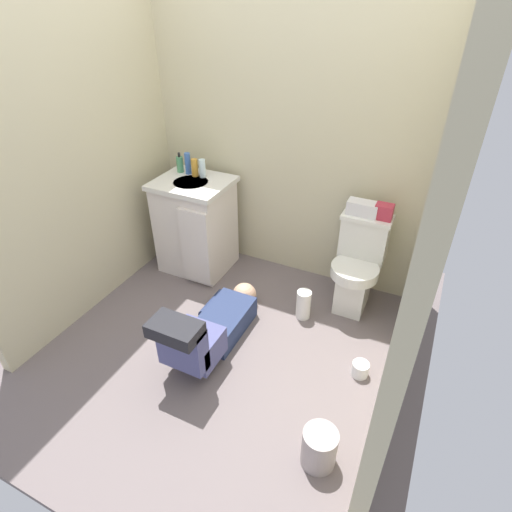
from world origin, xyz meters
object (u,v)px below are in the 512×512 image
(faucet, at_px, (201,169))
(tissue_box, at_px, (363,208))
(soap_dispenser, at_px, (180,164))
(bottle_amber, at_px, (195,168))
(toilet, at_px, (358,265))
(vanity_cabinet, at_px, (196,225))
(person_plumber, at_px, (210,328))
(paper_towel_roll, at_px, (303,304))
(trash_can, at_px, (319,448))
(toilet_paper_roll, at_px, (360,369))
(toiletry_bag, at_px, (384,212))
(bottle_blue, at_px, (188,163))
(bottle_clear, at_px, (202,168))

(faucet, relative_size, tissue_box, 0.45)
(soap_dispenser, bearing_deg, bottle_amber, -7.35)
(toilet, height_order, vanity_cabinet, vanity_cabinet)
(faucet, distance_m, person_plumber, 1.34)
(tissue_box, relative_size, paper_towel_roll, 0.93)
(bottle_amber, relative_size, trash_can, 0.60)
(person_plumber, xyz_separation_m, tissue_box, (0.73, 0.99, 0.62))
(bottle_amber, bearing_deg, toilet, -1.33)
(person_plumber, height_order, toilet_paper_roll, person_plumber)
(paper_towel_roll, bearing_deg, soap_dispenser, 163.77)
(toilet, xyz_separation_m, toiletry_bag, (0.10, 0.09, 0.44))
(trash_can, bearing_deg, vanity_cabinet, 140.19)
(tissue_box, bearing_deg, bottle_blue, -178.46)
(paper_towel_roll, bearing_deg, bottle_blue, 162.81)
(toiletry_bag, bearing_deg, faucet, -179.34)
(faucet, relative_size, soap_dispenser, 0.60)
(bottle_amber, distance_m, paper_towel_roll, 1.41)
(toilet, xyz_separation_m, toilet_paper_roll, (0.23, -0.69, -0.32))
(faucet, bearing_deg, soap_dispenser, -173.99)
(person_plumber, relative_size, toiletry_bag, 8.59)
(toiletry_bag, xyz_separation_m, bottle_clear, (-1.46, -0.05, 0.09))
(tissue_box, height_order, trash_can, tissue_box)
(bottle_blue, distance_m, trash_can, 2.33)
(tissue_box, distance_m, bottle_amber, 1.38)
(soap_dispenser, bearing_deg, tissue_box, 1.38)
(toiletry_bag, relative_size, paper_towel_roll, 0.52)
(toiletry_bag, bearing_deg, paper_towel_roll, -134.65)
(bottle_clear, height_order, trash_can, bottle_clear)
(toiletry_bag, height_order, bottle_blue, bottle_blue)
(vanity_cabinet, height_order, bottle_clear, bottle_clear)
(faucet, relative_size, bottle_amber, 0.70)
(toilet_paper_roll, bearing_deg, bottle_blue, 156.75)
(bottle_amber, distance_m, toilet_paper_roll, 1.99)
(person_plumber, xyz_separation_m, bottle_clear, (-0.58, 0.94, 0.72))
(toiletry_bag, relative_size, bottle_amber, 0.87)
(toiletry_bag, bearing_deg, soap_dispenser, -178.74)
(vanity_cabinet, xyz_separation_m, tissue_box, (1.34, 0.16, 0.38))
(person_plumber, relative_size, paper_towel_roll, 4.50)
(soap_dispenser, height_order, paper_towel_roll, soap_dispenser)
(faucet, distance_m, bottle_blue, 0.12)
(tissue_box, relative_size, bottle_blue, 1.25)
(vanity_cabinet, height_order, soap_dispenser, soap_dispenser)
(person_plumber, distance_m, bottle_amber, 1.34)
(bottle_clear, bearing_deg, soap_dispenser, 176.91)
(vanity_cabinet, relative_size, bottle_blue, 4.67)
(soap_dispenser, height_order, bottle_clear, soap_dispenser)
(vanity_cabinet, xyz_separation_m, toilet_paper_roll, (1.62, -0.62, -0.37))
(toiletry_bag, height_order, soap_dispenser, soap_dispenser)
(bottle_blue, bearing_deg, toiletry_bag, 1.39)
(tissue_box, height_order, paper_towel_roll, tissue_box)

